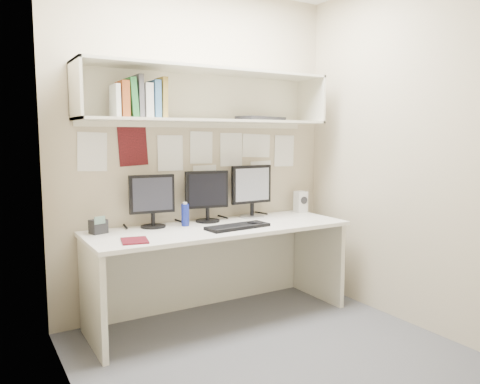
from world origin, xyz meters
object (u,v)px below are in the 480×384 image
monitor_left (152,198)px  desk_phone (98,226)px  maroon_notebook (135,241)px  monitor_right (252,189)px  monitor_center (207,194)px  speaker (301,202)px  desk (220,272)px  keyboard (238,227)px

monitor_left → desk_phone: (-0.41, -0.03, -0.17)m
maroon_notebook → monitor_right: bearing=31.4°
monitor_center → monitor_right: (0.42, -0.00, 0.01)m
desk_phone → monitor_right: bearing=-14.3°
monitor_center → speaker: size_ratio=2.15×
desk → speaker: (0.94, 0.21, 0.46)m
maroon_notebook → desk_phone: 0.40m
monitor_center → maroon_notebook: monitor_center is taller
monitor_left → keyboard: (0.53, -0.36, -0.21)m
monitor_right → maroon_notebook: bearing=-162.1°
keyboard → maroon_notebook: (-0.80, -0.04, -0.01)m
keyboard → maroon_notebook: bearing=178.1°
desk → desk_phone: size_ratio=15.42×
monitor_center → speaker: 0.94m
keyboard → maroon_notebook: size_ratio=2.41×
keyboard → speaker: speaker is taller
maroon_notebook → speaker: bearing=25.3°
keyboard → speaker: 0.93m
desk → monitor_center: size_ratio=4.90×
monitor_left → monitor_right: 0.88m
monitor_right → maroon_notebook: monitor_right is taller
monitor_left → desk_phone: monitor_left is taller
monitor_right → desk_phone: 1.30m
speaker → monitor_left: bearing=-175.3°
desk_phone → monitor_center: bearing=-13.7°
speaker → maroon_notebook: 1.71m
speaker → maroon_notebook: speaker is taller
maroon_notebook → desk_phone: (-0.14, 0.38, 0.05)m
monitor_left → speaker: bearing=5.8°
desk → maroon_notebook: size_ratio=9.86×
desk → monitor_right: monitor_right is taller
monitor_center → desk_phone: size_ratio=3.15×
desk → monitor_left: 0.77m
monitor_center → desk_phone: (-0.87, -0.03, -0.18)m
monitor_left → keyboard: size_ratio=0.81×
speaker → desk: bearing=-162.3°
monitor_right → speaker: bearing=-2.7°
desk → speaker: size_ratio=10.52×
monitor_left → speaker: size_ratio=2.09×
keyboard → desk_phone: (-0.94, 0.33, 0.04)m
monitor_center → desk_phone: monitor_center is taller
keyboard → speaker: bearing=17.1°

